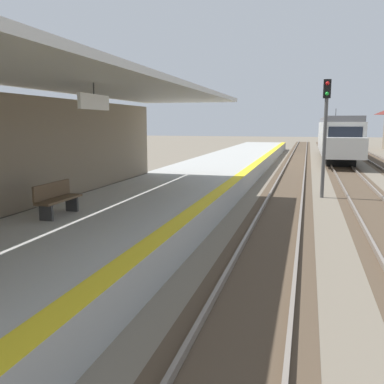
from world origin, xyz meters
name	(u,v)px	position (x,y,z in m)	size (l,w,h in m)	color
station_platform	(166,197)	(-2.50, 16.00, 0.45)	(5.00, 80.00, 0.91)	#A8A8A3
track_pair_nearest_platform	(286,196)	(1.90, 20.00, 0.05)	(2.34, 120.00, 0.16)	#4C3D2D
track_pair_middle	(366,199)	(5.30, 20.00, 0.05)	(2.34, 120.00, 0.16)	#4C3D2D
approaching_train	(337,136)	(5.30, 41.30, 2.18)	(2.93, 19.60, 4.76)	silver
rail_signal_post	(325,126)	(3.47, 20.25, 3.19)	(0.32, 0.34, 5.20)	#4C4C4C
platform_bench	(57,198)	(-3.56, 10.20, 1.37)	(0.45, 1.60, 0.88)	brown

